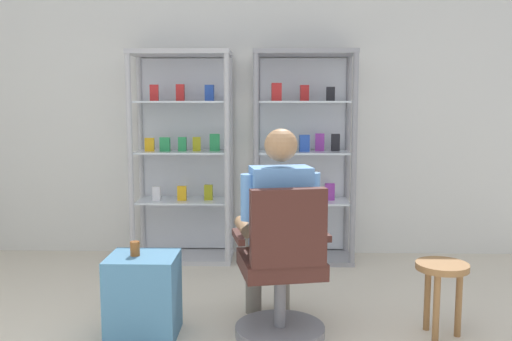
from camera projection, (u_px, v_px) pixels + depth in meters
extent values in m
cube|color=silver|center=(244.00, 112.00, 5.20)|extent=(6.00, 0.10, 2.70)
cylinder|color=#B7B7BC|center=(130.00, 159.00, 4.78)|extent=(0.05, 0.05, 1.90)
cylinder|color=#B7B7BC|center=(227.00, 160.00, 4.76)|extent=(0.05, 0.05, 1.90)
cylinder|color=#B7B7BC|center=(141.00, 155.00, 5.18)|extent=(0.05, 0.05, 1.90)
cylinder|color=#B7B7BC|center=(230.00, 155.00, 5.15)|extent=(0.05, 0.05, 1.90)
cube|color=#B7B7BC|center=(180.00, 53.00, 4.85)|extent=(0.90, 0.45, 0.04)
cube|color=#B7B7BC|center=(184.00, 257.00, 5.08)|extent=(0.90, 0.45, 0.04)
cube|color=silver|center=(186.00, 155.00, 5.18)|extent=(0.84, 0.02, 1.80)
cube|color=silver|center=(183.00, 201.00, 5.02)|extent=(0.82, 0.39, 0.02)
cube|color=silver|center=(157.00, 194.00, 4.96)|extent=(0.07, 0.05, 0.13)
cube|color=gold|center=(182.00, 193.00, 4.97)|extent=(0.08, 0.04, 0.13)
cube|color=#999919|center=(209.00, 192.00, 5.00)|extent=(0.08, 0.05, 0.14)
cube|color=silver|center=(182.00, 152.00, 4.96)|extent=(0.82, 0.39, 0.02)
cube|color=gold|center=(150.00, 145.00, 4.93)|extent=(0.08, 0.04, 0.12)
cube|color=#268C4C|center=(165.00, 144.00, 4.92)|extent=(0.09, 0.05, 0.13)
cube|color=#268C4C|center=(182.00, 144.00, 4.94)|extent=(0.07, 0.04, 0.13)
cube|color=#999919|center=(197.00, 144.00, 4.94)|extent=(0.08, 0.04, 0.13)
cube|color=#268C4C|center=(215.00, 142.00, 4.94)|extent=(0.09, 0.03, 0.15)
cube|color=silver|center=(181.00, 102.00, 4.90)|extent=(0.82, 0.39, 0.02)
cube|color=red|center=(154.00, 93.00, 4.86)|extent=(0.08, 0.04, 0.14)
cube|color=red|center=(180.00, 93.00, 4.89)|extent=(0.08, 0.04, 0.15)
cube|color=#264CB2|center=(209.00, 93.00, 4.94)|extent=(0.08, 0.05, 0.14)
cylinder|color=gray|center=(256.00, 160.00, 4.75)|extent=(0.05, 0.05, 1.90)
cylinder|color=gray|center=(354.00, 160.00, 4.73)|extent=(0.05, 0.05, 1.90)
cylinder|color=gray|center=(257.00, 155.00, 5.15)|extent=(0.05, 0.05, 1.90)
cylinder|color=gray|center=(348.00, 156.00, 5.12)|extent=(0.05, 0.05, 1.90)
cube|color=gray|center=(305.00, 53.00, 4.82)|extent=(0.90, 0.45, 0.04)
cube|color=gray|center=(302.00, 258.00, 5.05)|extent=(0.90, 0.45, 0.04)
cube|color=silver|center=(302.00, 155.00, 5.15)|extent=(0.84, 0.02, 1.80)
cube|color=silver|center=(303.00, 201.00, 4.99)|extent=(0.82, 0.39, 0.02)
cube|color=silver|center=(276.00, 193.00, 4.97)|extent=(0.09, 0.04, 0.13)
cube|color=gold|center=(303.00, 194.00, 4.93)|extent=(0.08, 0.06, 0.13)
cube|color=purple|center=(330.00, 192.00, 4.98)|extent=(0.09, 0.04, 0.16)
cube|color=silver|center=(303.00, 152.00, 4.93)|extent=(0.82, 0.39, 0.02)
cube|color=#268C4C|center=(272.00, 144.00, 4.94)|extent=(0.09, 0.03, 0.14)
cube|color=#268C4C|center=(287.00, 144.00, 4.94)|extent=(0.08, 0.05, 0.13)
cube|color=#264CB2|center=(304.00, 143.00, 4.89)|extent=(0.09, 0.05, 0.15)
cube|color=purple|center=(320.00, 142.00, 4.96)|extent=(0.09, 0.04, 0.16)
cube|color=black|center=(335.00, 142.00, 4.96)|extent=(0.08, 0.05, 0.15)
cube|color=silver|center=(304.00, 102.00, 4.88)|extent=(0.82, 0.39, 0.02)
cube|color=red|center=(277.00, 92.00, 4.82)|extent=(0.09, 0.06, 0.16)
cube|color=red|center=(304.00, 93.00, 4.90)|extent=(0.08, 0.05, 0.14)
cube|color=black|center=(331.00, 94.00, 4.87)|extent=(0.08, 0.05, 0.12)
cylinder|color=slate|center=(280.00, 331.00, 3.41)|extent=(0.56, 0.56, 0.06)
cylinder|color=slate|center=(280.00, 299.00, 3.38)|extent=(0.07, 0.07, 0.41)
cube|color=#3F1E19|center=(280.00, 264.00, 3.36)|extent=(0.56, 0.56, 0.10)
cube|color=#3F1E19|center=(288.00, 228.00, 3.12)|extent=(0.45, 0.16, 0.45)
cube|color=#3F1E19|center=(322.00, 233.00, 3.38)|extent=(0.10, 0.30, 0.04)
cube|color=#3F1E19|center=(238.00, 237.00, 3.29)|extent=(0.10, 0.30, 0.04)
cylinder|color=slate|center=(289.00, 239.00, 3.56)|extent=(0.22, 0.42, 0.14)
cylinder|color=slate|center=(282.00, 272.00, 3.79)|extent=(0.11, 0.11, 0.56)
cylinder|color=slate|center=(259.00, 241.00, 3.52)|extent=(0.22, 0.42, 0.14)
cylinder|color=slate|center=(254.00, 273.00, 3.75)|extent=(0.11, 0.11, 0.56)
cube|color=#598CCC|center=(281.00, 208.00, 3.31)|extent=(0.40, 0.29, 0.50)
sphere|color=#99704C|center=(281.00, 145.00, 3.27)|extent=(0.20, 0.20, 0.20)
cylinder|color=#598CCC|center=(313.00, 195.00, 3.34)|extent=(0.09, 0.09, 0.28)
cylinder|color=#99704C|center=(305.00, 224.00, 3.54)|extent=(0.14, 0.31, 0.08)
cylinder|color=#598CCC|center=(248.00, 197.00, 3.27)|extent=(0.09, 0.09, 0.28)
cylinder|color=#99704C|center=(244.00, 227.00, 3.47)|extent=(0.14, 0.31, 0.08)
cube|color=teal|center=(144.00, 296.00, 3.38)|extent=(0.42, 0.37, 0.51)
cylinder|color=brown|center=(135.00, 249.00, 3.34)|extent=(0.06, 0.06, 0.09)
cylinder|color=olive|center=(442.00, 266.00, 3.35)|extent=(0.32, 0.32, 0.04)
cylinder|color=olive|center=(459.00, 303.00, 3.37)|extent=(0.04, 0.04, 0.43)
cylinder|color=olive|center=(427.00, 297.00, 3.47)|extent=(0.04, 0.04, 0.43)
cylinder|color=olive|center=(436.00, 309.00, 3.28)|extent=(0.04, 0.04, 0.43)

